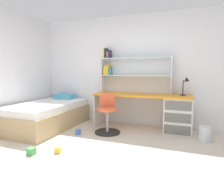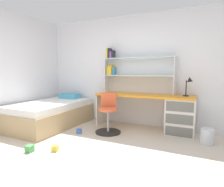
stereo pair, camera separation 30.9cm
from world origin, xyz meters
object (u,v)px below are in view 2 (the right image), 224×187
object	(u,v)px
toy_block_green_0	(30,149)
toy_block_yellow_1	(55,148)
waste_bin	(207,136)
desk	(170,112)
desk_lamp	(189,84)
toy_block_blue_2	(79,131)
swivel_chair	(108,117)
bed_platform	(51,114)
bookshelf_hutch	(129,67)

from	to	relation	value
toy_block_green_0	toy_block_yellow_1	distance (m)	0.39
waste_bin	toy_block_green_0	size ratio (longest dim) A/B	2.57
desk	desk_lamp	world-z (taller)	desk_lamp
toy_block_green_0	toy_block_blue_2	distance (m)	1.10
toy_block_blue_2	desk_lamp	bearing A→B (deg)	25.35
desk_lamp	toy_block_yellow_1	bearing A→B (deg)	-134.63
desk	desk_lamp	xyz separation A→B (m)	(0.34, 0.07, 0.59)
swivel_chair	desk_lamp	bearing A→B (deg)	22.37
toy_block_green_0	toy_block_blue_2	bearing A→B (deg)	81.52
waste_bin	toy_block_blue_2	distance (m)	2.39
toy_block_green_0	desk_lamp	bearing A→B (deg)	43.40
bed_platform	toy_block_green_0	xyz separation A→B (m)	(0.77, -1.30, -0.22)
desk	toy_block_green_0	bearing A→B (deg)	-132.71
bookshelf_hutch	swivel_chair	size ratio (longest dim) A/B	1.99
desk_lamp	waste_bin	size ratio (longest dim) A/B	1.41
bed_platform	toy_block_green_0	distance (m)	1.52
bookshelf_hutch	toy_block_yellow_1	size ratio (longest dim) A/B	17.88
swivel_chair	waste_bin	distance (m)	1.86
toy_block_green_0	toy_block_yellow_1	xyz separation A→B (m)	(0.34, 0.20, -0.01)
bed_platform	toy_block_green_0	size ratio (longest dim) A/B	18.37
bed_platform	toy_block_yellow_1	distance (m)	1.58
bookshelf_hutch	desk_lamp	world-z (taller)	bookshelf_hutch
toy_block_yellow_1	swivel_chair	bearing A→B (deg)	75.19
toy_block_yellow_1	toy_block_green_0	bearing A→B (deg)	-149.59
desk_lamp	toy_block_yellow_1	distance (m)	2.75
desk	waste_bin	world-z (taller)	desk
desk	bookshelf_hutch	xyz separation A→B (m)	(-0.97, 0.17, 0.92)
swivel_chair	toy_block_green_0	world-z (taller)	swivel_chair
desk	swivel_chair	distance (m)	1.27
desk	waste_bin	xyz separation A→B (m)	(0.69, -0.39, -0.29)
swivel_chair	desk	bearing A→B (deg)	25.29
toy_block_green_0	toy_block_blue_2	size ratio (longest dim) A/B	1.15
swivel_chair	toy_block_blue_2	world-z (taller)	swivel_chair
bookshelf_hutch	swivel_chair	world-z (taller)	bookshelf_hutch
desk	toy_block_yellow_1	size ratio (longest dim) A/B	23.24
toy_block_yellow_1	desk	bearing A→B (deg)	50.14
desk	bed_platform	distance (m)	2.67
swivel_chair	bed_platform	bearing A→B (deg)	-175.13
desk	toy_block_blue_2	world-z (taller)	desk
waste_bin	toy_block_yellow_1	bearing A→B (deg)	-147.53
toy_block_yellow_1	bed_platform	bearing A→B (deg)	135.24
desk_lamp	swivel_chair	world-z (taller)	desk_lamp
desk	bed_platform	bearing A→B (deg)	-165.54
desk	toy_block_blue_2	size ratio (longest dim) A/B	22.87
bookshelf_hutch	toy_block_blue_2	world-z (taller)	bookshelf_hutch
waste_bin	desk_lamp	bearing A→B (deg)	128.12
swivel_chair	bed_platform	size ratio (longest dim) A/B	0.42
bookshelf_hutch	bed_platform	world-z (taller)	bookshelf_hutch
toy_block_yellow_1	toy_block_blue_2	xyz separation A→B (m)	(-0.18, 0.89, 0.00)
toy_block_yellow_1	toy_block_blue_2	distance (m)	0.91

